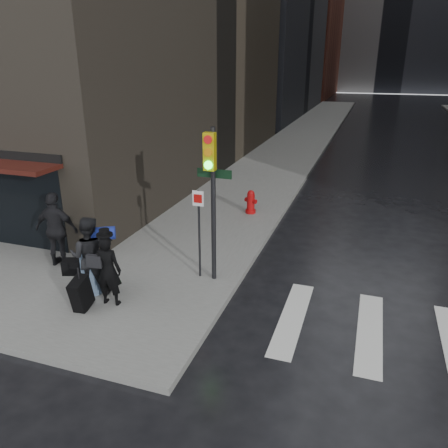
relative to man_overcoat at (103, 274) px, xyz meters
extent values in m
plane|color=black|center=(0.48, 0.03, -0.90)|extent=(140.00, 140.00, 0.00)
cube|color=slate|center=(0.48, 27.03, -0.82)|extent=(4.00, 50.00, 0.15)
cube|color=silver|center=(3.98, 1.03, -0.89)|extent=(0.50, 3.00, 0.01)
cube|color=silver|center=(5.58, 1.03, -0.89)|extent=(0.50, 3.00, 0.01)
cube|color=brown|center=(-12.52, 62.03, 12.10)|extent=(22.00, 20.00, 26.00)
imported|color=black|center=(0.09, 0.09, 0.06)|extent=(0.63, 0.45, 1.62)
cylinder|color=black|center=(0.09, 0.09, 0.89)|extent=(0.35, 0.35, 0.04)
cylinder|color=black|center=(0.09, 0.09, 0.95)|extent=(0.22, 0.22, 0.13)
cube|color=black|center=(-0.17, 0.00, 0.28)|extent=(0.35, 0.14, 0.28)
cube|color=black|center=(-0.35, -0.34, -0.37)|extent=(0.33, 0.65, 0.82)
cylinder|color=black|center=(-0.35, -0.34, 0.06)|extent=(0.03, 0.03, 0.38)
imported|color=black|center=(-0.58, 0.39, 0.17)|extent=(1.07, 0.95, 1.85)
cube|color=black|center=(-1.04, 0.43, -0.19)|extent=(0.62, 0.46, 0.34)
cylinder|color=navy|center=(-0.32, 0.61, 0.67)|extent=(0.63, 0.52, 0.30)
imported|color=black|center=(-2.23, 1.36, 0.24)|extent=(1.21, 0.63, 1.98)
cylinder|color=black|center=(1.85, 1.93, 1.10)|extent=(0.11, 0.11, 3.70)
cube|color=gold|center=(1.85, 1.73, 2.44)|extent=(0.26, 0.17, 0.83)
cylinder|color=red|center=(1.85, 1.64, 2.72)|extent=(0.19, 0.05, 0.19)
cylinder|color=orange|center=(1.85, 1.64, 2.44)|extent=(0.19, 0.05, 0.19)
cylinder|color=#19E533|center=(1.85, 1.64, 2.17)|extent=(0.19, 0.05, 0.19)
cylinder|color=black|center=(1.48, 1.93, 0.36)|extent=(0.06, 0.06, 2.22)
cube|color=white|center=(1.48, 1.90, 1.29)|extent=(0.28, 0.02, 0.37)
cube|color=black|center=(1.85, 2.01, 1.89)|extent=(0.83, 0.03, 0.20)
cylinder|color=#A80A0B|center=(1.39, 6.97, -0.69)|extent=(0.36, 0.36, 0.11)
cylinder|color=#A80A0B|center=(1.39, 6.97, -0.41)|extent=(0.27, 0.27, 0.68)
sphere|color=#A80A0B|center=(1.39, 6.97, -0.05)|extent=(0.25, 0.25, 0.25)
cylinder|color=#A80A0B|center=(1.39, 6.97, -0.30)|extent=(0.48, 0.33, 0.16)
camera|label=1|loc=(5.19, -7.12, 4.33)|focal=35.00mm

